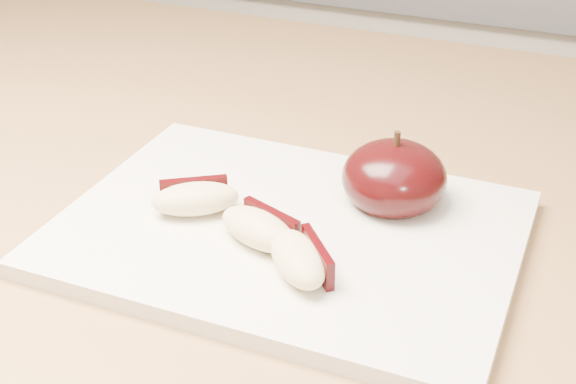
% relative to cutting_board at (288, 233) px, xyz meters
% --- Properties ---
extents(back_cabinet, '(2.40, 0.62, 0.94)m').
position_rel_cutting_board_xyz_m(back_cabinet, '(-0.08, 0.81, -0.44)').
color(back_cabinet, silver).
rests_on(back_cabinet, ground).
extents(cutting_board, '(0.30, 0.22, 0.01)m').
position_rel_cutting_board_xyz_m(cutting_board, '(0.00, 0.00, 0.00)').
color(cutting_board, silver).
rests_on(cutting_board, island_counter).
extents(apple_half, '(0.08, 0.08, 0.06)m').
position_rel_cutting_board_xyz_m(apple_half, '(0.05, 0.06, 0.02)').
color(apple_half, black).
rests_on(apple_half, cutting_board).
extents(apple_wedge_a, '(0.06, 0.06, 0.02)m').
position_rel_cutting_board_xyz_m(apple_wedge_a, '(-0.06, -0.01, 0.02)').
color(apple_wedge_a, beige).
rests_on(apple_wedge_a, cutting_board).
extents(apple_wedge_b, '(0.06, 0.05, 0.02)m').
position_rel_cutting_board_xyz_m(apple_wedge_b, '(-0.01, -0.03, 0.02)').
color(apple_wedge_b, beige).
rests_on(apple_wedge_b, cutting_board).
extents(apple_wedge_c, '(0.06, 0.06, 0.02)m').
position_rel_cutting_board_xyz_m(apple_wedge_c, '(0.03, -0.05, 0.02)').
color(apple_wedge_c, beige).
rests_on(apple_wedge_c, cutting_board).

